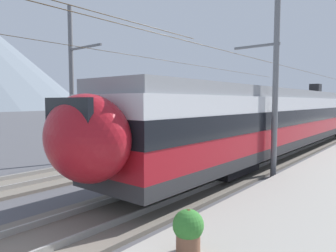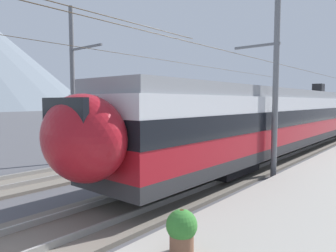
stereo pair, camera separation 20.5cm
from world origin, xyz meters
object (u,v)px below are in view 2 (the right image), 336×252
(catenary_mast_mid, at_px, (273,84))
(train_near_platform, at_px, (294,117))
(catenary_mast_far_side, at_px, (74,82))
(potted_plant_platform_edge, at_px, (182,229))
(train_far_track, at_px, (280,111))

(catenary_mast_mid, bearing_deg, train_near_platform, 11.72)
(train_near_platform, height_order, catenary_mast_far_side, catenary_mast_far_side)
(potted_plant_platform_edge, bearing_deg, catenary_mast_far_side, 66.04)
(train_far_track, xyz_separation_m, catenary_mast_far_side, (-23.10, 2.13, 1.96))
(train_near_platform, bearing_deg, potted_plant_platform_edge, -168.68)
(catenary_mast_far_side, xyz_separation_m, potted_plant_platform_edge, (-4.74, -10.66, -3.37))
(potted_plant_platform_edge, bearing_deg, train_far_track, 17.04)
(train_far_track, height_order, potted_plant_platform_edge, train_far_track)
(train_far_track, height_order, catenary_mast_far_side, catenary_mast_far_side)
(train_near_platform, xyz_separation_m, catenary_mast_far_side, (-11.25, 7.46, 1.96))
(train_near_platform, distance_m, catenary_mast_far_side, 13.64)
(train_near_platform, bearing_deg, catenary_mast_mid, -168.28)
(train_far_track, distance_m, catenary_mast_far_side, 23.28)
(catenary_mast_far_side, bearing_deg, train_near_platform, -33.54)
(catenary_mast_far_side, distance_m, potted_plant_platform_edge, 12.14)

